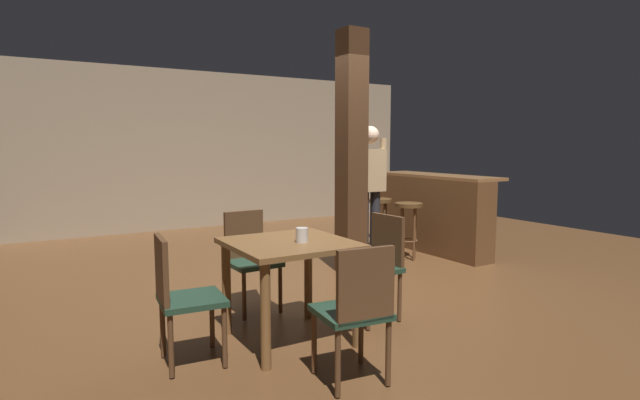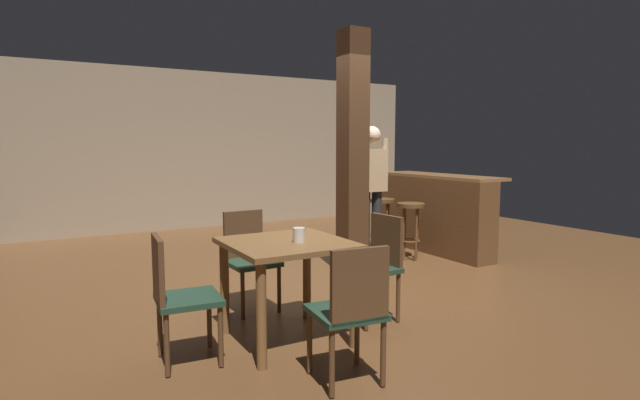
{
  "view_description": "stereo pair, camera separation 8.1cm",
  "coord_description": "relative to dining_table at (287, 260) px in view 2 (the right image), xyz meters",
  "views": [
    {
      "loc": [
        -3.06,
        -4.39,
        1.51
      ],
      "look_at": [
        -0.53,
        -0.12,
        0.95
      ],
      "focal_mm": 28.0,
      "sensor_mm": 36.0,
      "label": 1
    },
    {
      "loc": [
        -2.99,
        -4.43,
        1.51
      ],
      "look_at": [
        -0.53,
        -0.12,
        0.95
      ],
      "focal_mm": 28.0,
      "sensor_mm": 36.0,
      "label": 2
    }
  ],
  "objects": [
    {
      "name": "ground_plane",
      "position": [
        1.37,
        1.07,
        -0.63
      ],
      "size": [
        10.8,
        10.8,
        0.0
      ],
      "primitive_type": "plane",
      "color": "brown"
    },
    {
      "name": "wall_back",
      "position": [
        1.37,
        5.57,
        0.77
      ],
      "size": [
        8.0,
        0.1,
        2.8
      ],
      "primitive_type": "cube",
      "color": "gray",
      "rests_on": "ground_plane"
    },
    {
      "name": "pillar",
      "position": [
        1.58,
        1.49,
        0.77
      ],
      "size": [
        0.28,
        0.28,
        2.8
      ],
      "primitive_type": "cube",
      "color": "#422816",
      "rests_on": "ground_plane"
    },
    {
      "name": "dining_table",
      "position": [
        0.0,
        0.0,
        0.0
      ],
      "size": [
        0.88,
        0.88,
        0.78
      ],
      "color": "brown",
      "rests_on": "ground_plane"
    },
    {
      "name": "chair_west",
      "position": [
        -0.84,
        -0.02,
        -0.13
      ],
      "size": [
        0.45,
        0.45,
        0.89
      ],
      "color": "#1E3828",
      "rests_on": "ground_plane"
    },
    {
      "name": "chair_east",
      "position": [
        0.87,
        0.04,
        -0.13
      ],
      "size": [
        0.45,
        0.45,
        0.89
      ],
      "color": "#1E3828",
      "rests_on": "ground_plane"
    },
    {
      "name": "chair_south",
      "position": [
        0.02,
        -0.86,
        -0.13
      ],
      "size": [
        0.46,
        0.46,
        0.89
      ],
      "color": "#1E3828",
      "rests_on": "ground_plane"
    },
    {
      "name": "chair_north",
      "position": [
        0.02,
        0.82,
        -0.13
      ],
      "size": [
        0.44,
        0.44,
        0.89
      ],
      "color": "#1E3828",
      "rests_on": "ground_plane"
    },
    {
      "name": "napkin_cup",
      "position": [
        0.06,
        -0.09,
        0.2
      ],
      "size": [
        0.09,
        0.09,
        0.11
      ],
      "primitive_type": "cylinder",
      "color": "beige",
      "rests_on": "dining_table"
    },
    {
      "name": "standing_person",
      "position": [
        1.84,
        1.48,
        0.37
      ],
      "size": [
        0.47,
        0.22,
        1.72
      ],
      "color": "tan",
      "rests_on": "ground_plane"
    },
    {
      "name": "bar_counter",
      "position": [
        3.2,
        1.88,
        -0.08
      ],
      "size": [
        0.56,
        2.0,
        1.08
      ],
      "color": "brown",
      "rests_on": "ground_plane"
    },
    {
      "name": "bar_stool_near",
      "position": [
        2.59,
        1.64,
        -0.07
      ],
      "size": [
        0.36,
        0.36,
        0.75
      ],
      "color": "#4C3319",
      "rests_on": "ground_plane"
    },
    {
      "name": "bar_stool_mid",
      "position": [
        2.63,
        2.32,
        -0.08
      ],
      "size": [
        0.35,
        0.35,
        0.74
      ],
      "color": "#4C3319",
      "rests_on": "ground_plane"
    }
  ]
}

